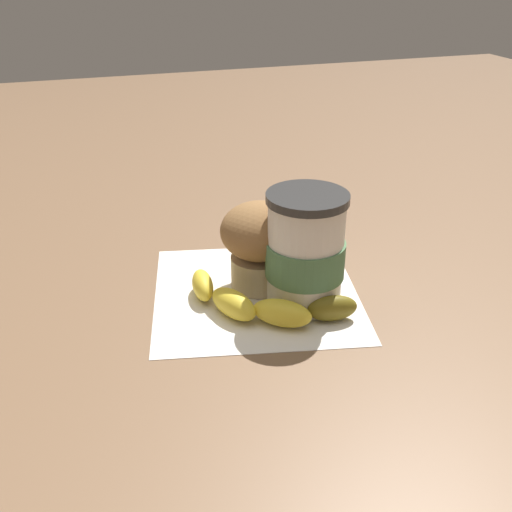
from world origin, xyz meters
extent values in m
plane|color=brown|center=(0.00, 0.00, 0.00)|extent=(3.00, 3.00, 0.00)
cube|color=white|center=(0.00, 0.00, 0.00)|extent=(0.31, 0.31, 0.00)
cylinder|color=silver|center=(-0.05, 0.04, 0.07)|extent=(0.09, 0.09, 0.13)
cylinder|color=#2D2D2D|center=(-0.05, 0.04, 0.14)|extent=(0.10, 0.10, 0.01)
cylinder|color=#4C754C|center=(-0.05, 0.04, 0.06)|extent=(0.10, 0.10, 0.04)
cylinder|color=beige|center=(-0.01, -0.02, 0.02)|extent=(0.07, 0.07, 0.04)
ellipsoid|color=olive|center=(-0.01, -0.02, 0.08)|extent=(0.10, 0.10, 0.07)
ellipsoid|color=yellow|center=(0.07, -0.01, 0.02)|extent=(0.03, 0.06, 0.03)
ellipsoid|color=yellow|center=(0.04, 0.04, 0.02)|extent=(0.06, 0.08, 0.03)
ellipsoid|color=yellow|center=(-0.01, 0.08, 0.02)|extent=(0.08, 0.07, 0.03)
ellipsoid|color=brown|center=(-0.07, 0.09, 0.02)|extent=(0.06, 0.03, 0.03)
camera|label=1|loc=(0.21, 0.63, 0.40)|focal=42.00mm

